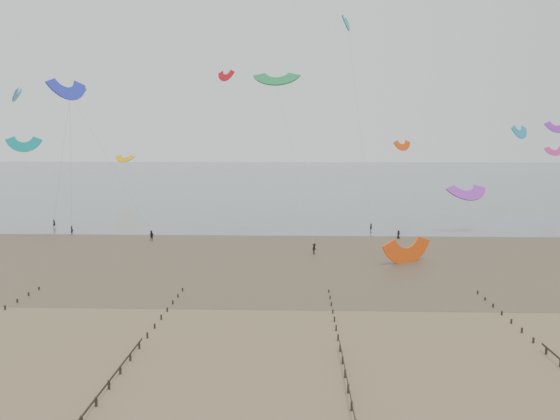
% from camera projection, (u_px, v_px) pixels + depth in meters
% --- Properties ---
extents(ground, '(500.00, 500.00, 0.00)m').
position_uv_depth(ground, '(296.00, 326.00, 54.85)').
color(ground, brown).
rests_on(ground, ground).
extents(sea_and_shore, '(500.00, 665.00, 0.03)m').
position_uv_depth(sea_and_shore, '(272.00, 253.00, 89.06)').
color(sea_and_shore, '#475654').
rests_on(sea_and_shore, ground).
extents(groynes, '(72.16, 50.16, 1.00)m').
position_uv_depth(groynes, '(355.00, 420.00, 35.79)').
color(groynes, black).
rests_on(groynes, ground).
extents(kitesurfer_lead, '(0.74, 0.65, 1.71)m').
position_uv_depth(kitesurfer_lead, '(72.00, 230.00, 105.99)').
color(kitesurfer_lead, black).
rests_on(kitesurfer_lead, ground).
extents(kitesurfers, '(131.58, 27.66, 1.85)m').
position_uv_depth(kitesurfers, '(400.00, 233.00, 103.07)').
color(kitesurfers, black).
rests_on(kitesurfers, ground).
extents(grounded_kite, '(9.71, 9.17, 4.23)m').
position_uv_depth(grounded_kite, '(407.00, 262.00, 82.53)').
color(grounded_kite, '#FF5010').
rests_on(grounded_kite, ground).
extents(kites_airborne, '(245.16, 121.22, 40.30)m').
position_uv_depth(kites_airborne, '(228.00, 124.00, 141.73)').
color(kites_airborne, purple).
rests_on(kites_airborne, ground).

